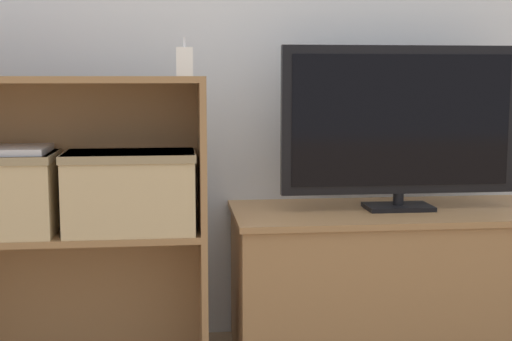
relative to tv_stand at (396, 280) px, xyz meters
name	(u,v)px	position (x,y,z in m)	size (l,w,h in m)	color
wall_back	(245,1)	(-0.49, 0.26, 0.95)	(10.00, 0.05, 2.40)	silver
tv_stand	(396,280)	(0.00, 0.00, 0.00)	(1.11, 0.48, 0.49)	olive
tv	(400,123)	(0.00, 0.00, 0.54)	(0.80, 0.14, 0.54)	black
bookshelf_lower_tier	(67,281)	(-1.09, -0.03, 0.04)	(0.88, 0.28, 0.46)	olive
bookshelf_upper_tier	(62,134)	(-1.09, -0.03, 0.51)	(0.88, 0.28, 0.47)	olive
baby_monitor	(185,61)	(-0.71, -0.09, 0.73)	(0.05, 0.03, 0.12)	white
storage_basket_right	(131,188)	(-0.88, -0.11, 0.35)	(0.40, 0.25, 0.25)	tan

